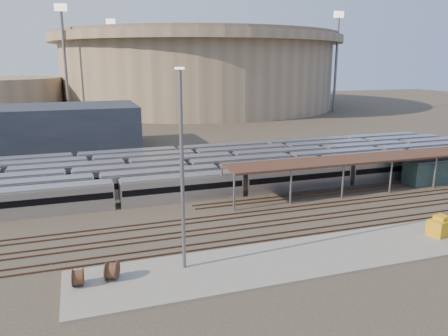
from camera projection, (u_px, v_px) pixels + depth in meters
ground at (291, 207)px, 61.20m from camera, size 420.00×420.00×0.00m
apron at (314, 255)px, 45.82m from camera, size 50.00×9.00×0.20m
subway_trains at (225, 167)px, 76.72m from camera, size 129.81×23.90×3.60m
inspection_shed at (403, 156)px, 70.51m from camera, size 60.30×6.00×5.30m
empty_tracks at (308, 219)px, 56.58m from camera, size 170.00×9.62×0.18m
stadium at (198, 69)px, 193.86m from camera, size 124.00×124.00×32.50m
service_building at (44, 128)px, 99.78m from camera, size 42.00×20.00×10.00m
floodlight_0 at (65, 59)px, 148.21m from camera, size 4.00×1.00×38.40m
floodlight_2 at (336, 59)px, 169.99m from camera, size 4.00×1.00×38.40m
floodlight_3 at (113, 59)px, 200.42m from camera, size 4.00×1.00×38.40m
teal_boxcar at (447, 170)px, 74.16m from camera, size 16.71×4.13×3.86m
cable_reel_west at (112, 271)px, 40.41m from camera, size 1.53×1.99×1.76m
cable_reel_east at (78, 277)px, 39.29m from camera, size 1.04×1.69×1.61m
yard_light_pole at (182, 172)px, 40.68m from camera, size 0.80×0.36×19.24m
yellow_equipment at (440, 227)px, 50.86m from camera, size 3.37×2.59×1.87m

